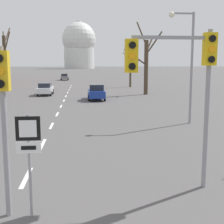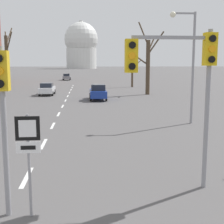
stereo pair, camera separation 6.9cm
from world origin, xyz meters
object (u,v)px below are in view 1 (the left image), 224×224
at_px(traffic_signal_near_right, 182,69).
at_px(street_lamp_right, 187,56).
at_px(sedan_near_left, 45,89).
at_px(sedan_mid_centre, 65,77).
at_px(route_sign_post, 29,148).
at_px(sedan_near_right, 96,92).

distance_m(traffic_signal_near_right, street_lamp_right, 11.05).
distance_m(sedan_near_left, sedan_mid_centre, 35.02).
bearing_deg(route_sign_post, sedan_near_left, 95.84).
relative_size(traffic_signal_near_right, sedan_mid_centre, 1.10).
relative_size(traffic_signal_near_right, sedan_near_right, 1.16).
bearing_deg(sedan_near_right, street_lamp_right, -69.51).
bearing_deg(route_sign_post, traffic_signal_near_right, 18.85).
xyz_separation_m(sedan_near_left, sedan_near_right, (6.04, -5.79, 0.07)).
relative_size(traffic_signal_near_right, street_lamp_right, 0.69).
bearing_deg(sedan_mid_centre, traffic_signal_near_right, -83.85).
bearing_deg(route_sign_post, sedan_mid_centre, 92.36).
relative_size(street_lamp_right, sedan_near_right, 1.68).
xyz_separation_m(sedan_near_right, sedan_mid_centre, (-5.56, 40.81, -0.05)).
height_order(sedan_near_left, sedan_mid_centre, sedan_mid_centre).
relative_size(sedan_near_left, sedan_mid_centre, 0.98).
height_order(traffic_signal_near_right, sedan_near_right, traffic_signal_near_right).
distance_m(street_lamp_right, sedan_mid_centre, 55.75).
bearing_deg(traffic_signal_near_right, street_lamp_right, 70.38).
xyz_separation_m(street_lamp_right, sedan_mid_centre, (-10.71, 54.59, -3.57)).
bearing_deg(route_sign_post, street_lamp_right, 56.05).
xyz_separation_m(traffic_signal_near_right, street_lamp_right, (3.70, 10.39, 0.66)).
height_order(traffic_signal_near_right, route_sign_post, traffic_signal_near_right).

